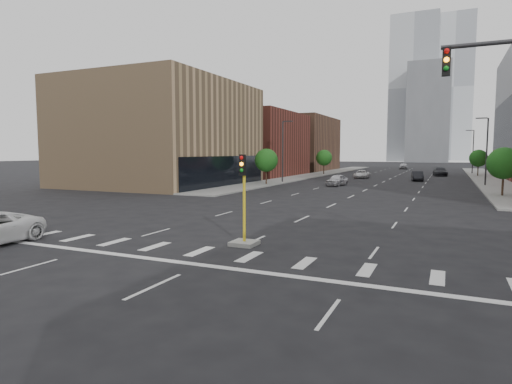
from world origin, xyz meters
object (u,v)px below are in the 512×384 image
Objects in this scene: car_far_left at (361,174)px; car_distant at (403,166)px; car_mid_right at (417,176)px; car_deep_right at (440,172)px; median_traffic_signal at (244,226)px; car_near_left at (337,180)px.

car_distant reaches higher than car_far_left.
car_deep_right reaches higher than car_mid_right.
median_traffic_signal is 0.91× the size of car_far_left.
car_deep_right is at bearing 83.86° from median_traffic_signal.
car_near_left is at bearing -97.67° from car_distant.
car_deep_right is at bearing 72.83° from car_mid_right.
car_deep_right is 1.15× the size of car_distant.
car_near_left is at bearing -129.50° from car_mid_right.
car_mid_right is (9.27, 14.63, 0.00)m from car_near_left.
car_near_left is at bearing -116.91° from car_deep_right.
car_mid_right is 49.48m from car_distant.
car_mid_right is 10.32m from car_far_left.
car_mid_right is 17.29m from car_deep_right.
car_near_left is 0.96× the size of car_mid_right.
median_traffic_signal is at bearing -74.29° from car_near_left.
car_near_left is at bearing -92.25° from car_far_left.
median_traffic_signal is 0.77× the size of car_deep_right.
car_mid_right is at bearing -26.63° from car_far_left.
car_deep_right is (12.45, 12.86, 0.16)m from car_far_left.
car_near_left is 0.79× the size of car_deep_right.
car_mid_right is 0.81× the size of car_deep_right.
car_far_left is 17.89m from car_deep_right.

